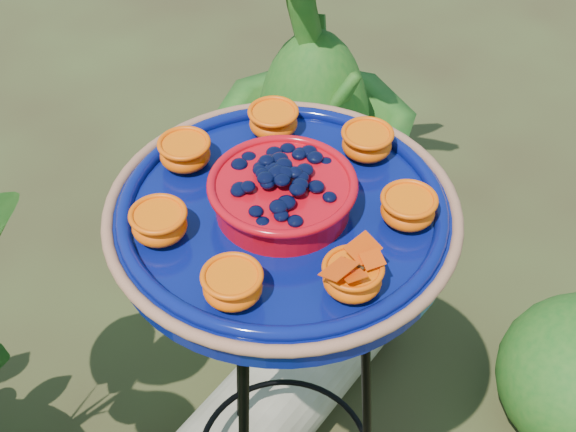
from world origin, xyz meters
name	(u,v)px	position (x,y,z in m)	size (l,w,h in m)	color
tripod_stand	(284,381)	(-0.04, 0.08, 0.52)	(0.37, 0.37, 0.85)	black
feeder_dish	(283,210)	(-0.04, 0.08, 0.89)	(0.52, 0.52, 0.10)	#071058
driftwood_log	(290,382)	(0.17, 0.26, 0.11)	(0.22, 0.22, 0.65)	tan
shrub_back_right	(314,88)	(0.65, 0.61, 0.46)	(0.52, 0.52, 0.93)	#185015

